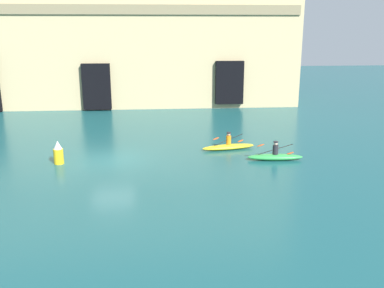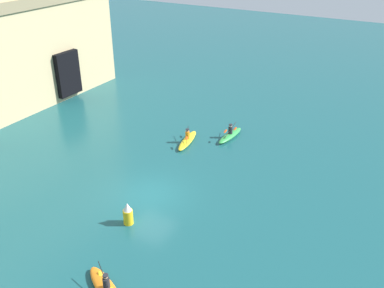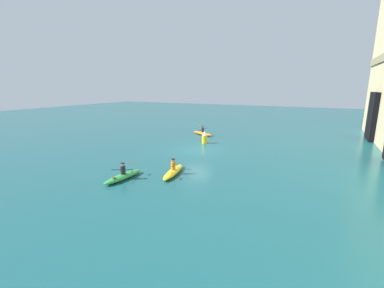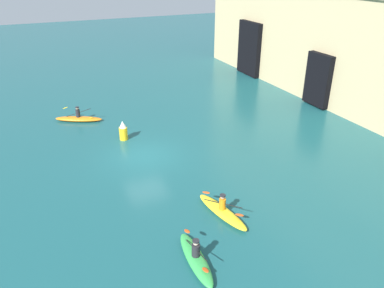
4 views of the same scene
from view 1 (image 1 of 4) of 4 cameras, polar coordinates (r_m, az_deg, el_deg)
The scene contains 5 objects.
ground_plane at distance 25.13m, azimuth -10.65°, elevation -2.06°, with size 120.00×120.00×0.00m, color #195156.
cliff_bluff at distance 43.10m, azimuth -12.17°, elevation 16.30°, with size 37.40×7.05×16.85m.
kayak_yellow at distance 26.77m, azimuth 4.88°, elevation -0.29°, with size 3.45×1.30×1.11m.
kayak_green at distance 25.01m, azimuth 11.02°, elevation -1.62°, with size 3.22×0.91×1.11m.
marker_buoy at distance 24.93m, azimuth -17.40°, elevation -1.18°, with size 0.54×0.54×1.31m.
Camera 1 is at (2.67, -23.87, 7.37)m, focal length 40.00 mm.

